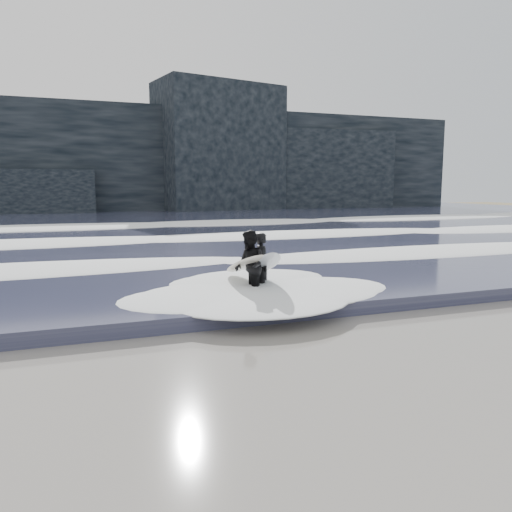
# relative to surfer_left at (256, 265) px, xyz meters

# --- Properties ---
(ground) EXTENTS (120.00, 120.00, 0.00)m
(ground) POSITION_rel_surfer_left_xyz_m (0.86, -5.37, -0.77)
(ground) COLOR olive
(ground) RESTS_ON ground
(sea) EXTENTS (90.00, 52.00, 0.30)m
(sea) POSITION_rel_surfer_left_xyz_m (0.86, 23.63, -0.62)
(sea) COLOR #32344D
(sea) RESTS_ON ground
(headland) EXTENTS (70.00, 9.00, 10.00)m
(headland) POSITION_rel_surfer_left_xyz_m (0.86, 40.63, 4.23)
(headland) COLOR black
(headland) RESTS_ON ground
(foam_near) EXTENTS (60.00, 3.20, 0.20)m
(foam_near) POSITION_rel_surfer_left_xyz_m (0.86, 3.63, -0.37)
(foam_near) COLOR white
(foam_near) RESTS_ON sea
(foam_mid) EXTENTS (60.00, 4.00, 0.24)m
(foam_mid) POSITION_rel_surfer_left_xyz_m (0.86, 10.63, -0.35)
(foam_mid) COLOR white
(foam_mid) RESTS_ON sea
(foam_far) EXTENTS (60.00, 4.80, 0.30)m
(foam_far) POSITION_rel_surfer_left_xyz_m (0.86, 19.63, -0.32)
(foam_far) COLOR white
(foam_far) RESTS_ON sea
(surfer_left) EXTENTS (0.95, 2.25, 1.52)m
(surfer_left) POSITION_rel_surfer_left_xyz_m (0.00, 0.00, 0.00)
(surfer_left) COLOR black
(surfer_left) RESTS_ON ground
(surfer_right) EXTENTS (1.23, 2.04, 1.61)m
(surfer_right) POSITION_rel_surfer_left_xyz_m (-0.24, -0.37, 0.04)
(surfer_right) COLOR black
(surfer_right) RESTS_ON ground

